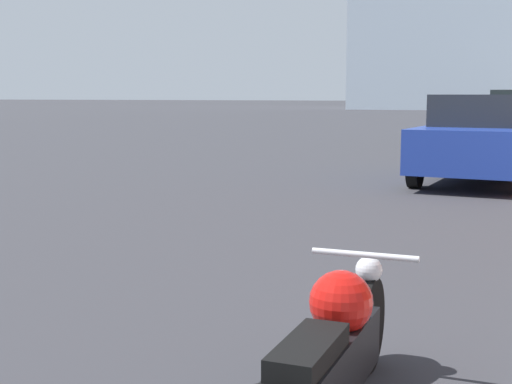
{
  "coord_description": "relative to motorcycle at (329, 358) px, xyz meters",
  "views": [
    {
      "loc": [
        4.39,
        1.6,
        1.63
      ],
      "look_at": [
        1.68,
        8.2,
        0.66
      ],
      "focal_mm": 50.0,
      "sensor_mm": 36.0,
      "label": 1
    }
  ],
  "objects": [
    {
      "name": "parked_car_blue",
      "position": [
        -0.22,
        10.71,
        0.46
      ],
      "size": [
        2.22,
        4.56,
        1.64
      ],
      "rotation": [
        0.0,
        0.0,
        -0.07
      ],
      "color": "#1E3899",
      "rests_on": "ground_plane"
    },
    {
      "name": "motorcycle",
      "position": [
        0.0,
        0.0,
        0.0
      ],
      "size": [
        0.62,
        2.28,
        0.75
      ],
      "rotation": [
        0.0,
        0.0,
        0.01
      ],
      "color": "black",
      "rests_on": "ground_plane"
    }
  ]
}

